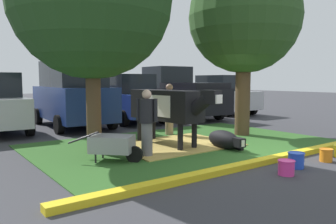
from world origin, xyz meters
The scene contains 17 objects.
ground_plane centered at (0.00, 0.00, 0.00)m, with size 80.00×80.00×0.00m, color #38383D.
grass_island centered at (-0.35, 1.56, 0.01)m, with size 8.07×5.17×0.02m, color #2D5B23.
curb_yellow centered at (-0.35, -1.18, 0.06)m, with size 9.27×0.24×0.12m, color yellow.
hay_bedding centered at (-0.73, 1.52, 0.03)m, with size 3.20×2.40×0.04m, color tan.
shade_tree_right centered at (2.10, 1.63, 3.72)m, with size 3.51×3.51×5.51m.
cow_holstein centered at (-0.88, 1.61, 1.09)m, with size 0.87×3.14×1.55m.
calf_lying centered at (0.07, 0.43, 0.24)m, with size 0.60×1.32×0.48m.
person_handler centered at (0.22, 3.06, 0.89)m, with size 0.49×0.34×1.66m.
person_visitor_near centered at (-2.06, 0.83, 0.84)m, with size 0.34×0.46×1.57m.
wheelbarrow centered at (-2.90, 0.88, 0.39)m, with size 1.34×1.35×0.63m.
bucket_pink centered at (-0.73, -1.96, 0.15)m, with size 0.32×0.32×0.29m.
bucket_blue centered at (-0.13, -1.78, 0.17)m, with size 0.34×0.34×0.32m.
bucket_orange centered at (0.88, -1.85, 0.15)m, with size 0.29×0.29×0.29m.
suv_dark_grey centered at (-1.59, 6.80, 1.27)m, with size 2.28×4.68×2.52m.
sedan_blue centered at (0.91, 7.02, 0.98)m, with size 2.17×4.48×2.02m.
pickup_truck_black centered at (3.58, 7.00, 1.11)m, with size 2.40×5.48×2.42m.
hatchback_white centered at (6.50, 7.08, 0.98)m, with size 2.17×4.48×2.02m.
Camera 1 is at (-6.19, -5.65, 1.79)m, focal length 35.95 mm.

